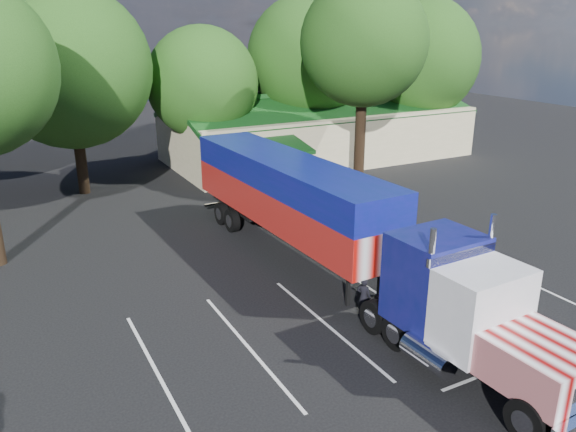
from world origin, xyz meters
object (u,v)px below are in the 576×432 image
woman (364,297)px  silver_sedan (322,162)px  semi_truck (323,215)px  bicycle (250,201)px

woman → silver_sedan: woman is taller
semi_truck → silver_sedan: 18.86m
bicycle → silver_sedan: size_ratio=0.47×
woman → silver_sedan: 22.54m
silver_sedan → woman: bearing=158.4°
semi_truck → silver_sedan: semi_truck is taller
semi_truck → woman: 4.51m
semi_truck → bicycle: size_ratio=13.31×
woman → bicycle: 14.10m
semi_truck → woman: bearing=-100.7°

